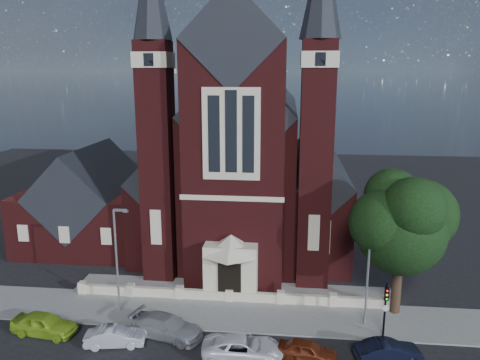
% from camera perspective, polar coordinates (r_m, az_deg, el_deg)
% --- Properties ---
extents(ground, '(120.00, 120.00, 0.00)m').
position_cam_1_polar(ground, '(45.59, 0.10, -9.63)').
color(ground, black).
rests_on(ground, ground).
extents(pavement_strip, '(60.00, 5.00, 0.12)m').
position_cam_1_polar(pavement_strip, '(36.21, -1.69, -16.04)').
color(pavement_strip, slate).
rests_on(pavement_strip, ground).
extents(forecourt_paving, '(26.00, 3.00, 0.14)m').
position_cam_1_polar(forecourt_paving, '(39.72, -0.90, -13.25)').
color(forecourt_paving, slate).
rests_on(forecourt_paving, ground).
extents(forecourt_wall, '(24.00, 0.40, 0.90)m').
position_cam_1_polar(forecourt_wall, '(37.95, -1.27, -14.58)').
color(forecourt_wall, beige).
rests_on(forecourt_wall, ground).
extents(church, '(20.01, 34.90, 29.20)m').
position_cam_1_polar(church, '(50.83, 1.03, 2.41)').
color(church, '#451213').
rests_on(church, ground).
extents(parish_hall, '(12.00, 12.20, 10.24)m').
position_cam_1_polar(parish_hall, '(51.07, -17.71, -2.99)').
color(parish_hall, '#451213').
rests_on(parish_hall, ground).
extents(street_tree, '(6.40, 6.60, 10.70)m').
position_cam_1_polar(street_tree, '(35.21, 19.37, -5.30)').
color(street_tree, black).
rests_on(street_tree, ground).
extents(street_lamp_left, '(1.16, 0.22, 8.09)m').
position_cam_1_polar(street_lamp_left, '(35.64, -14.71, -8.80)').
color(street_lamp_left, gray).
rests_on(street_lamp_left, ground).
extents(street_lamp_right, '(1.16, 0.22, 8.09)m').
position_cam_1_polar(street_lamp_right, '(33.95, 15.53, -9.97)').
color(street_lamp_right, gray).
rests_on(street_lamp_right, ground).
extents(traffic_signal, '(0.28, 0.42, 4.00)m').
position_cam_1_polar(traffic_signal, '(33.56, 17.33, -14.18)').
color(traffic_signal, black).
rests_on(traffic_signal, ground).
extents(car_lime_van, '(4.70, 2.36, 1.54)m').
position_cam_1_polar(car_lime_van, '(36.06, -22.78, -15.88)').
color(car_lime_van, '#8EB925').
rests_on(car_lime_van, ground).
extents(car_silver_a, '(4.06, 2.04, 1.28)m').
position_cam_1_polar(car_silver_a, '(33.40, -15.01, -17.97)').
color(car_silver_a, '#AEB0B6').
rests_on(car_silver_a, ground).
extents(car_silver_b, '(5.51, 3.54, 1.49)m').
position_cam_1_polar(car_silver_b, '(33.61, -8.90, -17.24)').
color(car_silver_b, gray).
rests_on(car_silver_b, ground).
extents(car_white_suv, '(5.22, 2.58, 1.42)m').
position_cam_1_polar(car_white_suv, '(31.16, 0.33, -19.79)').
color(car_white_suv, white).
rests_on(car_white_suv, ground).
extents(car_dark_red, '(3.88, 2.10, 1.25)m').
position_cam_1_polar(car_dark_red, '(31.36, 8.22, -19.89)').
color(car_dark_red, maroon).
rests_on(car_dark_red, ground).
extents(car_navy, '(4.34, 2.15, 1.37)m').
position_cam_1_polar(car_navy, '(32.21, 17.66, -19.33)').
color(car_navy, black).
rests_on(car_navy, ground).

